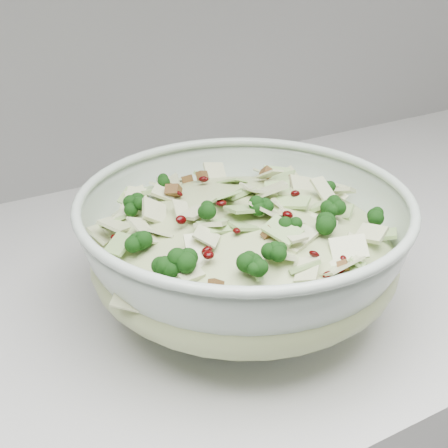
% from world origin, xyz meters
% --- Properties ---
extents(mixing_bowl, '(0.32, 0.32, 0.13)m').
position_xyz_m(mixing_bowl, '(0.49, 1.60, 0.97)').
color(mixing_bowl, '#B9CBBA').
rests_on(mixing_bowl, counter).
extents(salad, '(0.35, 0.35, 0.13)m').
position_xyz_m(salad, '(0.49, 1.60, 0.99)').
color(salad, '#B2C285').
rests_on(salad, mixing_bowl).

